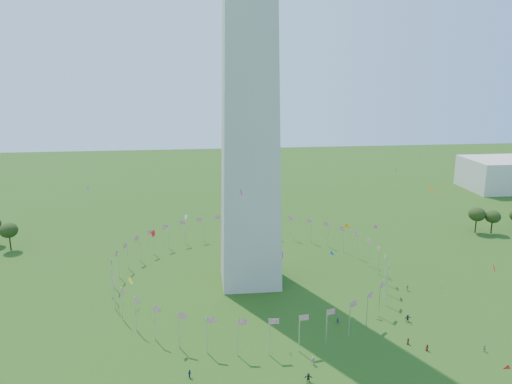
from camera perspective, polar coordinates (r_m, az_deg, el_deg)
ground at (r=109.16m, az=2.28°, el=-20.91°), size 600.00×600.00×0.00m
flag_ring at (r=150.63m, az=-0.68°, el=-8.56°), size 80.24×80.24×9.00m
crowd at (r=112.19m, az=8.01°, el=-19.42°), size 93.73×68.33×1.92m
kites_aloft at (r=123.42m, az=3.98°, el=-4.97°), size 94.46×76.64×32.80m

